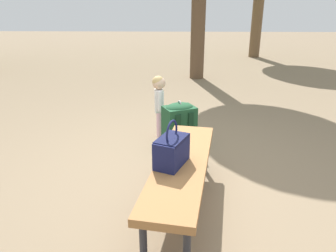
{
  "coord_description": "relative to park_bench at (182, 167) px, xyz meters",
  "views": [
    {
      "loc": [
        -2.8,
        -0.02,
        1.61
      ],
      "look_at": [
        0.28,
        0.09,
        0.45
      ],
      "focal_mm": 33.85,
      "sensor_mm": 36.0,
      "label": 1
    }
  ],
  "objects": [
    {
      "name": "ground_plane",
      "position": [
        0.51,
        0.05,
        -0.39
      ],
      "size": [
        40.0,
        40.0,
        0.0
      ],
      "primitive_type": "plane",
      "color": "#7F6B51",
      "rests_on": "ground"
    },
    {
      "name": "park_bench",
      "position": [
        0.0,
        0.0,
        0.0
      ],
      "size": [
        1.64,
        0.65,
        0.45
      ],
      "color": "#9E6B3D",
      "rests_on": "ground"
    },
    {
      "name": "handbag",
      "position": [
        -0.06,
        0.08,
        0.18
      ],
      "size": [
        0.36,
        0.29,
        0.37
      ],
      "color": "#191E4C",
      "rests_on": "park_bench"
    },
    {
      "name": "child_standing",
      "position": [
        1.59,
        0.28,
        0.15
      ],
      "size": [
        0.22,
        0.17,
        0.81
      ],
      "color": "#E5B2C6",
      "rests_on": "ground"
    },
    {
      "name": "backpack_large",
      "position": [
        1.24,
        0.02,
        -0.09
      ],
      "size": [
        0.4,
        0.43,
        0.6
      ],
      "color": "#1E4C2D",
      "rests_on": "ground"
    }
  ]
}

